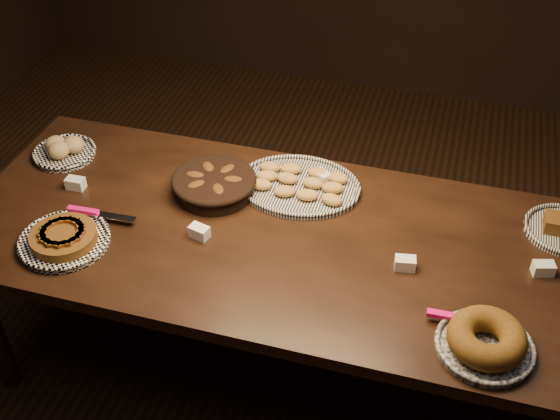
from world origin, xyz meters
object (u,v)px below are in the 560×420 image
(buffet_table, at_px, (286,251))
(madeleine_platter, at_px, (299,184))
(apple_tart_plate, at_px, (64,238))
(bundt_cake_plate, at_px, (486,341))

(buffet_table, bearing_deg, madeleine_platter, 95.50)
(buffet_table, bearing_deg, apple_tart_plate, -160.84)
(buffet_table, height_order, apple_tart_plate, apple_tart_plate)
(apple_tart_plate, relative_size, bundt_cake_plate, 1.08)
(apple_tart_plate, bearing_deg, madeleine_platter, 50.85)
(madeleine_platter, distance_m, bundt_cake_plate, 0.96)
(apple_tart_plate, relative_size, madeleine_platter, 0.75)
(apple_tart_plate, height_order, madeleine_platter, apple_tart_plate)
(buffet_table, distance_m, madeleine_platter, 0.30)
(buffet_table, distance_m, bundt_cake_plate, 0.79)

